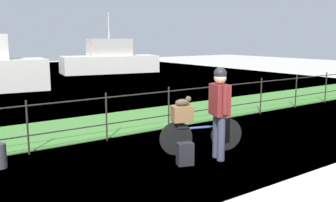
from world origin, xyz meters
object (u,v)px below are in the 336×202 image
moored_boat_mid (110,60)px  wooden_crate (182,114)px  backpack_on_paving (185,154)px  mooring_bollard (0,156)px  bicycle_main (201,135)px  cyclist_person (220,105)px  terrier_dog (184,102)px

moored_boat_mid → wooden_crate: bearing=-112.2°
backpack_on_paving → mooring_bollard: size_ratio=0.93×
bicycle_main → wooden_crate: bearing=161.6°
backpack_on_paving → mooring_bollard: bearing=-13.6°
cyclist_person → moored_boat_mid: (6.08, 16.44, -0.22)m
bicycle_main → cyclist_person: cyclist_person is taller
terrier_dog → mooring_bollard: (-3.00, 1.19, -0.80)m
wooden_crate → cyclist_person: cyclist_person is taller
terrier_dog → wooden_crate: bearing=161.6°
bicycle_main → cyclist_person: 0.82m
wooden_crate → backpack_on_paving: wooden_crate is taller
bicycle_main → backpack_on_paving: 0.80m
bicycle_main → terrier_dog: terrier_dog is taller
backpack_on_paving → moored_boat_mid: (6.79, 16.35, 0.58)m
bicycle_main → moored_boat_mid: 17.09m
bicycle_main → mooring_bollard: bicycle_main is taller
bicycle_main → terrier_dog: size_ratio=4.98×
terrier_dog → mooring_bollard: terrier_dog is taller
wooden_crate → terrier_dog: 0.23m
bicycle_main → mooring_bollard: 3.59m
terrier_dog → cyclist_person: size_ratio=0.19×
cyclist_person → mooring_bollard: cyclist_person is taller
terrier_dog → moored_boat_mid: bearing=67.9°
wooden_crate → cyclist_person: bearing=-57.6°
wooden_crate → mooring_bollard: (-2.98, 1.18, -0.58)m
bicycle_main → cyclist_person: bearing=-87.7°
bicycle_main → mooring_bollard: bearing=158.7°
bicycle_main → moored_boat_mid: size_ratio=0.26×
cyclist_person → backpack_on_paving: size_ratio=4.21×
bicycle_main → backpack_on_paving: bearing=-150.3°
mooring_bollard → cyclist_person: bearing=-28.0°
backpack_on_paving → moored_boat_mid: moored_boat_mid is taller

